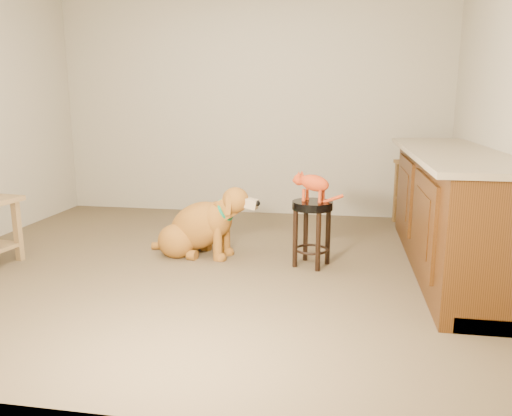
% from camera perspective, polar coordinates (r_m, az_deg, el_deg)
% --- Properties ---
extents(floor, '(4.50, 4.00, 0.01)m').
position_cam_1_polar(floor, '(4.13, -5.70, -6.50)').
color(floor, brown).
rests_on(floor, ground).
extents(room_shell, '(4.54, 4.04, 2.62)m').
position_cam_1_polar(room_shell, '(3.93, -6.23, 17.36)').
color(room_shell, '#A09981').
rests_on(room_shell, ground).
extents(cabinet_run, '(0.70, 2.56, 0.94)m').
position_cam_1_polar(cabinet_run, '(4.25, 21.55, -0.60)').
color(cabinet_run, '#3E220B').
rests_on(cabinet_run, ground).
extents(padded_stool, '(0.35, 0.35, 0.53)m').
position_cam_1_polar(padded_stool, '(4.02, 6.43, -1.40)').
color(padded_stool, black).
rests_on(padded_stool, ground).
extents(wood_stool, '(0.46, 0.46, 0.69)m').
position_cam_1_polar(wood_stool, '(5.60, 17.71, 1.76)').
color(wood_stool, brown).
rests_on(wood_stool, ground).
extents(golden_retriever, '(1.02, 0.56, 0.66)m').
position_cam_1_polar(golden_retriever, '(4.33, -6.43, -2.22)').
color(golden_retriever, brown).
rests_on(golden_retriever, ground).
extents(tabby_kitten, '(0.41, 0.20, 0.26)m').
position_cam_1_polar(tabby_kitten, '(3.96, 6.41, 2.78)').
color(tabby_kitten, '#A03010').
rests_on(tabby_kitten, padded_stool).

